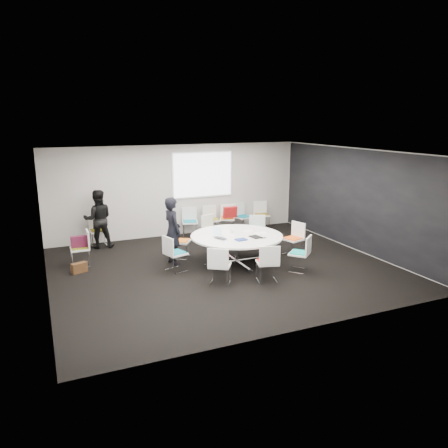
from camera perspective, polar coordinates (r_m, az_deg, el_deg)
name	(u,v)px	position (r m, az deg, el deg)	size (l,w,h in m)	color
room_shell	(227,212)	(10.41, 0.34, 1.61)	(8.08, 7.08, 2.88)	black
conference_table	(237,242)	(10.95, 1.66, -2.38)	(2.30, 2.30, 0.73)	silver
projection_screen	(203,175)	(13.76, -2.79, 6.44)	(1.90, 0.03, 1.35)	white
chair_ring_a	(293,245)	(11.80, 8.99, -2.74)	(0.56, 0.57, 0.88)	silver
chair_ring_b	(258,237)	(12.48, 4.43, -1.72)	(0.59, 0.58, 0.88)	silver
chair_ring_c	(212,236)	(12.52, -1.58, -1.63)	(0.59, 0.59, 0.88)	silver
chair_ring_d	(181,248)	(11.49, -5.68, -3.09)	(0.63, 0.63, 0.88)	silver
chair_ring_e	(175,260)	(10.52, -6.38, -4.71)	(0.56, 0.57, 0.88)	silver
chair_ring_f	(220,273)	(9.62, -0.59, -6.38)	(0.63, 0.63, 0.88)	silver
chair_ring_g	(267,270)	(9.84, 5.68, -5.99)	(0.57, 0.56, 0.88)	silver
chair_ring_h	(300,260)	(10.60, 9.86, -4.68)	(0.64, 0.64, 0.88)	silver
chair_back_a	(190,227)	(13.60, -4.47, -0.43)	(0.56, 0.55, 0.88)	silver
chair_back_b	(212,225)	(13.84, -1.64, -0.14)	(0.46, 0.45, 0.88)	silver
chair_back_c	(227,224)	(14.02, 0.45, 0.04)	(0.61, 0.60, 0.88)	silver
chair_back_d	(243,222)	(14.25, 2.45, 0.26)	(0.56, 0.55, 0.88)	silver
chair_back_e	(261,220)	(14.58, 4.91, 0.53)	(0.54, 0.53, 0.88)	silver
chair_spare_left	(81,255)	(11.41, -18.18, -3.85)	(0.45, 0.46, 0.88)	silver
chair_person_back	(99,237)	(13.00, -16.06, -1.59)	(0.47, 0.46, 0.88)	silver
person_main	(172,231)	(10.92, -6.74, -0.88)	(0.62, 0.41, 1.70)	black
person_back	(98,219)	(12.71, -16.12, 0.63)	(0.80, 0.63, 1.65)	black
laptop	(222,238)	(10.60, -0.31, -1.82)	(0.35, 0.23, 0.03)	#333338
laptop_lid	(217,231)	(10.81, -0.91, -0.88)	(0.30, 0.02, 0.22)	silver
notebook_black	(256,237)	(10.73, 4.15, -1.69)	(0.22, 0.30, 0.02)	black
tablet_folio	(241,240)	(10.47, 2.25, -2.05)	(0.26, 0.20, 0.03)	navy
papers_right	(248,231)	(11.31, 3.19, -0.92)	(0.30, 0.21, 0.00)	silver
papers_front	(261,233)	(11.15, 4.87, -1.16)	(0.30, 0.21, 0.00)	white
cup	(232,231)	(11.12, 1.07, -0.93)	(0.08, 0.08, 0.09)	white
phone	(263,238)	(10.67, 5.16, -1.83)	(0.14, 0.07, 0.01)	black
maroon_bag	(79,242)	(11.31, -18.38, -2.19)	(0.40, 0.14, 0.28)	#54162F
brown_bag	(79,268)	(10.96, -18.39, -5.45)	(0.36, 0.16, 0.24)	#422815
red_jacket	(230,212)	(13.72, 0.80, 1.56)	(0.44, 0.10, 0.35)	#A71415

